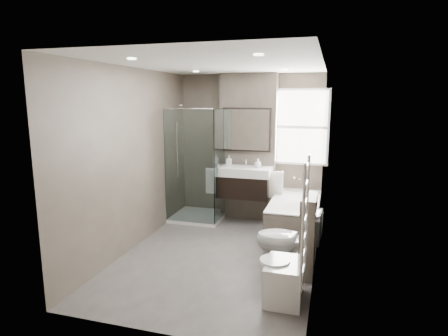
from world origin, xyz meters
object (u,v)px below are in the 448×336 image
at_px(vanity, 244,182).
at_px(toilet, 288,241).
at_px(bathtub, 295,215).
at_px(bidet, 284,280).

height_order(vanity, toilet, vanity).
relative_size(vanity, toilet, 1.16).
bearing_deg(vanity, bathtub, -19.37).
xyz_separation_m(bathtub, toilet, (0.05, -1.37, 0.09)).
bearing_deg(bathtub, bidet, -87.55).
distance_m(bathtub, bidet, 2.08).
relative_size(vanity, bathtub, 0.59).
bearing_deg(toilet, vanity, -147.53).
bearing_deg(toilet, bidet, 6.26).
height_order(toilet, bidet, toilet).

